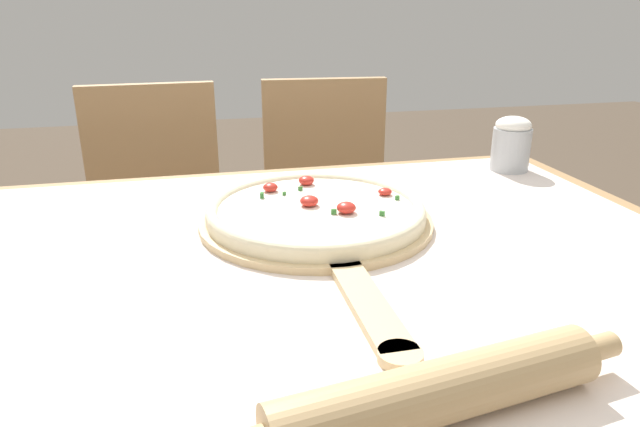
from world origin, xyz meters
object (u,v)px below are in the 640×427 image
(chair_left, at_px, (158,219))
(chair_right, at_px, (328,206))
(pizza, at_px, (316,210))
(rolling_pin, at_px, (439,392))
(flour_cup, at_px, (511,143))
(pizza_peel, at_px, (319,226))

(chair_left, height_order, chair_right, same)
(pizza, distance_m, chair_left, 0.83)
(rolling_pin, xyz_separation_m, chair_left, (-0.31, 1.22, -0.27))
(pizza, relative_size, rolling_pin, 0.90)
(rolling_pin, height_order, flour_cup, flour_cup)
(pizza, height_order, chair_left, chair_left)
(pizza_peel, relative_size, pizza, 1.70)
(rolling_pin, relative_size, flour_cup, 3.41)
(chair_left, height_order, flour_cup, chair_left)
(pizza, height_order, rolling_pin, rolling_pin)
(rolling_pin, relative_size, chair_right, 0.46)
(pizza_peel, bearing_deg, pizza, 89.52)
(pizza_peel, height_order, chair_right, chair_right)
(flour_cup, bearing_deg, chair_left, 148.23)
(rolling_pin, height_order, chair_left, chair_left)
(pizza_peel, distance_m, pizza, 0.03)
(pizza_peel, xyz_separation_m, chair_left, (-0.31, 0.75, -0.24))
(pizza, bearing_deg, flour_cup, 24.52)
(pizza_peel, height_order, pizza, pizza)
(pizza, height_order, chair_right, chair_right)
(pizza_peel, xyz_separation_m, flour_cup, (0.50, 0.25, 0.06))
(rolling_pin, distance_m, chair_left, 1.29)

